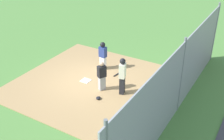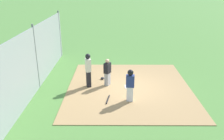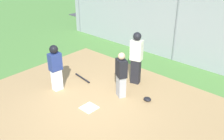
# 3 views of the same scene
# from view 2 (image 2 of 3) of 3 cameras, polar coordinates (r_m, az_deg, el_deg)

# --- Properties ---
(ground_plane) EXTENTS (140.00, 140.00, 0.00)m
(ground_plane) POSITION_cam_2_polar(r_m,az_deg,el_deg) (12.72, 4.05, -4.16)
(ground_plane) COLOR #51843D
(dirt_infield) EXTENTS (7.20, 6.40, 0.03)m
(dirt_infield) POSITION_cam_2_polar(r_m,az_deg,el_deg) (12.71, 4.06, -4.10)
(dirt_infield) COLOR #A88456
(dirt_infield) RESTS_ON ground_plane
(home_plate) EXTENTS (0.44, 0.44, 0.02)m
(home_plate) POSITION_cam_2_polar(r_m,az_deg,el_deg) (12.70, 4.06, -4.00)
(home_plate) COLOR white
(home_plate) RESTS_ON dirt_infield
(catcher) EXTENTS (0.46, 0.41, 1.47)m
(catcher) POSITION_cam_2_polar(r_m,az_deg,el_deg) (12.63, -1.11, -0.46)
(catcher) COLOR #9E9EA3
(catcher) RESTS_ON dirt_infield
(umpire) EXTENTS (0.44, 0.35, 1.81)m
(umpire) POSITION_cam_2_polar(r_m,az_deg,el_deg) (12.44, -5.70, 0.14)
(umpire) COLOR black
(umpire) RESTS_ON dirt_infield
(runner) EXTENTS (0.29, 0.40, 1.55)m
(runner) POSITION_cam_2_polar(r_m,az_deg,el_deg) (10.93, 4.37, -3.27)
(runner) COLOR silver
(runner) RESTS_ON dirt_infield
(baseball_bat) EXTENTS (0.85, 0.19, 0.06)m
(baseball_bat) POSITION_cam_2_polar(r_m,az_deg,el_deg) (11.33, -0.99, -7.01)
(baseball_bat) COLOR black
(baseball_bat) RESTS_ON dirt_infield
(catcher_mask) EXTENTS (0.24, 0.20, 0.12)m
(catcher_mask) POSITION_cam_2_polar(r_m,az_deg,el_deg) (13.63, -2.32, -1.98)
(catcher_mask) COLOR black
(catcher_mask) RESTS_ON dirt_infield
(backstop_fence) EXTENTS (12.00, 0.10, 3.35)m
(backstop_fence) POSITION_cam_2_polar(r_m,az_deg,el_deg) (12.74, -17.71, 2.65)
(backstop_fence) COLOR #93999E
(backstop_fence) RESTS_ON ground_plane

